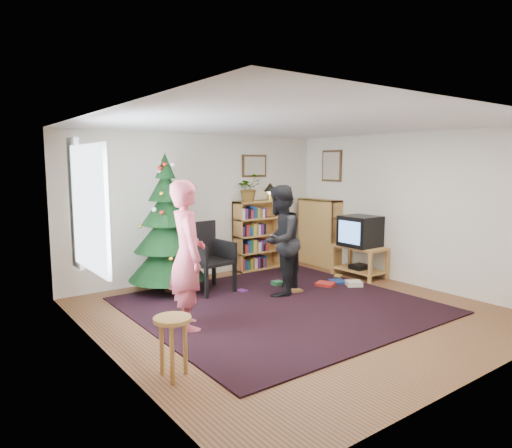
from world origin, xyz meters
TOP-DOWN VIEW (x-y plane):
  - floor at (0.00, 0.00)m, footprint 5.00×5.00m
  - ceiling at (0.00, 0.00)m, footprint 5.00×5.00m
  - wall_back at (0.00, 2.50)m, footprint 5.00×0.02m
  - wall_front at (0.00, -2.50)m, footprint 5.00×0.02m
  - wall_left at (-2.50, 0.00)m, footprint 0.02×5.00m
  - wall_right at (2.50, 0.00)m, footprint 0.02×5.00m
  - rug at (0.00, 0.30)m, footprint 3.80×3.60m
  - window_pane at (-2.47, 0.60)m, footprint 0.04×1.20m
  - curtain at (-2.43, 1.30)m, footprint 0.06×0.35m
  - picture_back at (1.15, 2.48)m, footprint 0.55×0.03m
  - picture_right at (2.48, 1.75)m, footprint 0.03×0.50m
  - christmas_tree at (-0.97, 1.83)m, footprint 1.19×1.19m
  - bookshelf_back at (1.13, 2.34)m, footprint 0.95×0.30m
  - bookshelf_right at (2.34, 1.92)m, footprint 0.30×0.95m
  - tv_stand at (2.22, 0.78)m, footprint 0.51×0.91m
  - crt_tv at (2.22, 0.78)m, footprint 0.57×0.61m
  - armchair at (-0.43, 1.58)m, footprint 0.65×0.65m
  - stool at (-2.17, -0.80)m, footprint 0.35×0.35m
  - person_standing at (-1.44, 0.28)m, footprint 0.59×0.75m
  - person_by_chair at (0.36, 0.74)m, footprint 1.03×0.97m
  - potted_plant at (0.93, 2.34)m, footprint 0.47×0.41m
  - table_lamp at (1.43, 2.34)m, footprint 0.25×0.25m
  - floor_clutter at (1.07, 0.80)m, footprint 2.10×1.03m

SIDE VIEW (x-z plane):
  - floor at x=0.00m, z-range 0.00..0.00m
  - rug at x=0.00m, z-range 0.00..0.02m
  - floor_clutter at x=1.07m, z-range 0.00..0.08m
  - tv_stand at x=2.22m, z-range 0.05..0.60m
  - stool at x=-2.17m, z-range 0.16..0.75m
  - armchair at x=-0.43m, z-range 0.05..1.13m
  - bookshelf_back at x=1.13m, z-range 0.01..1.31m
  - bookshelf_right at x=2.34m, z-range 0.01..1.31m
  - crt_tv at x=2.22m, z-range 0.55..1.08m
  - person_by_chair at x=0.36m, z-range 0.00..1.68m
  - christmas_tree at x=-0.97m, z-range -0.18..1.97m
  - person_standing at x=-1.44m, z-range 0.00..1.80m
  - wall_back at x=0.00m, z-range 0.00..2.50m
  - wall_front at x=0.00m, z-range 0.00..2.50m
  - wall_left at x=-2.50m, z-range 0.00..2.50m
  - wall_right at x=2.50m, z-range 0.00..2.50m
  - window_pane at x=-2.47m, z-range 0.80..2.20m
  - curtain at x=-2.43m, z-range 0.70..2.30m
  - table_lamp at x=1.43m, z-range 1.36..1.69m
  - potted_plant at x=0.93m, z-range 1.30..1.80m
  - picture_back at x=1.15m, z-range 1.74..2.16m
  - picture_right at x=2.48m, z-range 1.65..2.25m
  - ceiling at x=0.00m, z-range 2.50..2.50m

